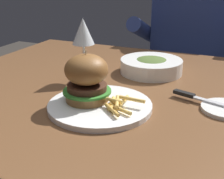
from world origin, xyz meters
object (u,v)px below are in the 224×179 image
at_px(soup_bowl, 151,65).
at_px(diner_person, 188,73).
at_px(burger_sandwich, 87,78).
at_px(table_knife, 207,100).
at_px(wine_glass, 83,34).
at_px(main_plate, 100,106).

height_order(soup_bowl, diner_person, diner_person).
xyz_separation_m(burger_sandwich, table_knife, (0.28, 0.12, -0.06)).
relative_size(burger_sandwich, table_knife, 0.58).
bearing_deg(wine_glass, burger_sandwich, -59.43).
bearing_deg(diner_person, wine_glass, -105.11).
bearing_deg(wine_glass, soup_bowl, 41.76).
relative_size(main_plate, burger_sandwich, 1.99).
height_order(burger_sandwich, diner_person, diner_person).
bearing_deg(burger_sandwich, main_plate, -8.66).
height_order(table_knife, diner_person, diner_person).
bearing_deg(table_knife, main_plate, -152.16).
bearing_deg(diner_person, burger_sandwich, -96.22).
height_order(main_plate, diner_person, diner_person).
relative_size(wine_glass, diner_person, 0.17).
distance_m(main_plate, diner_person, 0.93).
bearing_deg(soup_bowl, main_plate, -95.67).
relative_size(main_plate, soup_bowl, 1.27).
height_order(burger_sandwich, table_knife, burger_sandwich).
distance_m(burger_sandwich, wine_glass, 0.21).
bearing_deg(burger_sandwich, table_knife, 23.46).
relative_size(table_knife, soup_bowl, 1.10).
bearing_deg(burger_sandwich, diner_person, 83.78).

